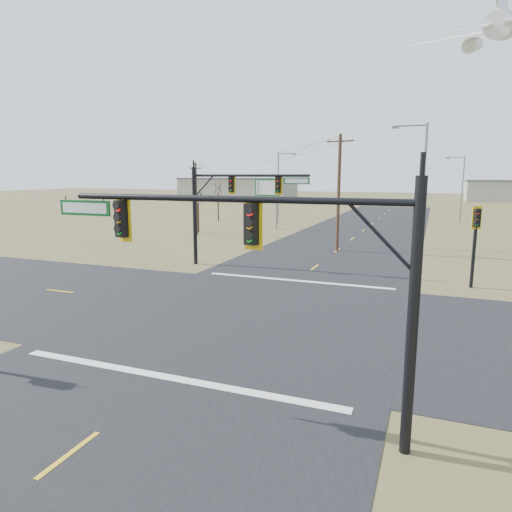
% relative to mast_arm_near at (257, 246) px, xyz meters
% --- Properties ---
extents(ground, '(320.00, 320.00, 0.00)m').
position_rel_mast_arm_near_xyz_m(ground, '(-3.64, 8.91, -4.84)').
color(ground, brown).
rests_on(ground, ground).
extents(road_ew, '(160.00, 14.00, 0.02)m').
position_rel_mast_arm_near_xyz_m(road_ew, '(-3.64, 8.91, -4.83)').
color(road_ew, black).
rests_on(road_ew, ground).
extents(road_ns, '(14.00, 160.00, 0.02)m').
position_rel_mast_arm_near_xyz_m(road_ns, '(-3.64, 8.91, -4.83)').
color(road_ns, black).
rests_on(road_ns, ground).
extents(stop_bar_near, '(12.00, 0.40, 0.01)m').
position_rel_mast_arm_near_xyz_m(stop_bar_near, '(-3.64, 1.41, -4.81)').
color(stop_bar_near, silver).
rests_on(stop_bar_near, road_ns).
extents(stop_bar_far, '(12.00, 0.40, 0.01)m').
position_rel_mast_arm_near_xyz_m(stop_bar_far, '(-3.64, 16.41, -4.81)').
color(stop_bar_far, silver).
rests_on(stop_bar_far, road_ns).
extents(mast_arm_near, '(10.33, 0.52, 6.62)m').
position_rel_mast_arm_near_xyz_m(mast_arm_near, '(0.00, 0.00, 0.00)').
color(mast_arm_near, black).
rests_on(mast_arm_near, ground).
extents(mast_arm_far, '(8.86, 0.42, 7.17)m').
position_rel_mast_arm_near_xyz_m(mast_arm_far, '(-9.41, 19.09, 0.34)').
color(mast_arm_far, black).
rests_on(mast_arm_far, ground).
extents(pedestal_signal_ne, '(0.67, 0.60, 4.89)m').
position_rel_mast_arm_near_xyz_m(pedestal_signal_ne, '(6.49, 18.47, -1.35)').
color(pedestal_signal_ne, black).
rests_on(pedestal_signal_ne, ground).
extents(utility_pole_near, '(2.40, 0.73, 10.02)m').
position_rel_mast_arm_near_xyz_m(utility_pole_near, '(-3.62, 28.81, 0.35)').
color(utility_pole_near, '#4D3421').
rests_on(utility_pole_near, ground).
extents(utility_pole_far, '(1.82, 0.89, 7.92)m').
position_rel_mast_arm_near_xyz_m(utility_pole_far, '(-20.50, 34.22, -0.67)').
color(utility_pole_far, '#4D3421').
rests_on(utility_pole_far, ground).
extents(highway_sign, '(3.25, 0.16, 6.09)m').
position_rel_mast_arm_near_xyz_m(highway_sign, '(-14.98, 42.09, -0.54)').
color(highway_sign, slate).
rests_on(highway_sign, ground).
extents(streetlight_a, '(3.09, 0.35, 11.08)m').
position_rel_mast_arm_near_xyz_m(streetlight_a, '(2.89, 32.85, 1.39)').
color(streetlight_a, slate).
rests_on(streetlight_a, ground).
extents(streetlight_b, '(2.57, 0.32, 9.20)m').
position_rel_mast_arm_near_xyz_m(streetlight_b, '(7.45, 60.03, 0.33)').
color(streetlight_b, slate).
rests_on(streetlight_b, ground).
extents(streetlight_c, '(2.70, 0.44, 9.64)m').
position_rel_mast_arm_near_xyz_m(streetlight_c, '(-15.87, 49.46, 0.57)').
color(streetlight_c, slate).
rests_on(streetlight_c, ground).
extents(bare_tree_a, '(2.79, 2.79, 5.41)m').
position_rel_mast_arm_near_xyz_m(bare_tree_a, '(-21.29, 36.06, -0.56)').
color(bare_tree_a, black).
rests_on(bare_tree_a, ground).
extents(bare_tree_b, '(3.15, 3.15, 6.16)m').
position_rel_mast_arm_near_xyz_m(bare_tree_b, '(-25.05, 48.97, 0.08)').
color(bare_tree_b, black).
rests_on(bare_tree_b, ground).
extents(warehouse_left, '(28.00, 14.00, 5.50)m').
position_rel_mast_arm_near_xyz_m(warehouse_left, '(-43.64, 98.91, -2.09)').
color(warehouse_left, gray).
rests_on(warehouse_left, ground).
extents(warehouse_mid, '(20.00, 12.00, 5.00)m').
position_rel_mast_arm_near_xyz_m(warehouse_mid, '(21.36, 118.91, -2.34)').
color(warehouse_mid, gray).
rests_on(warehouse_mid, ground).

